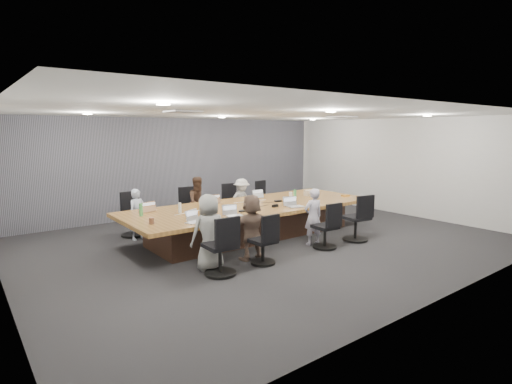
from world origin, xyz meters
TOP-DOWN VIEW (x-y plane):
  - floor at (0.00, 0.00)m, footprint 10.00×8.00m
  - ceiling at (0.00, 0.00)m, footprint 10.00×8.00m
  - wall_back at (0.00, 4.00)m, footprint 10.00×0.00m
  - wall_front at (0.00, -4.00)m, footprint 10.00×0.00m
  - wall_right at (5.00, 0.00)m, footprint 0.00×8.00m
  - curtain at (0.00, 3.92)m, footprint 9.80×0.04m
  - conference_table at (0.00, 0.50)m, footprint 6.00×2.20m
  - chair_0 at (-2.24, 2.20)m, footprint 0.65×0.65m
  - chair_1 at (-0.67, 2.20)m, footprint 0.63×0.63m
  - chair_2 at (0.62, 2.20)m, footprint 0.60×0.60m
  - chair_3 at (1.66, 2.20)m, footprint 0.62×0.62m
  - chair_4 at (-1.99, -1.20)m, footprint 0.60×0.60m
  - chair_5 at (-1.06, -1.20)m, footprint 0.50×0.50m
  - chair_6 at (0.58, -1.20)m, footprint 0.55×0.55m
  - chair_7 at (1.57, -1.20)m, footprint 0.68×0.68m
  - person_0 at (-2.24, 1.85)m, footprint 0.47×0.37m
  - laptop_0 at (-2.24, 1.30)m, footprint 0.35×0.27m
  - person_1 at (-0.67, 1.85)m, footprint 0.66×0.52m
  - laptop_1 at (-0.67, 1.30)m, footprint 0.36×0.25m
  - person_2 at (0.62, 1.85)m, footprint 0.77×0.47m
  - laptop_2 at (0.62, 1.30)m, footprint 0.32×0.23m
  - person_4 at (-1.99, -0.85)m, footprint 0.70×0.50m
  - laptop_4 at (-1.99, -0.30)m, footprint 0.33×0.27m
  - person_5 at (-1.06, -0.85)m, footprint 1.19×0.49m
  - laptop_5 at (-1.06, -0.30)m, footprint 0.35×0.27m
  - person_6 at (0.58, -0.85)m, footprint 0.49×0.37m
  - laptop_6 at (0.58, -0.30)m, footprint 0.38×0.29m
  - bottle_green_left at (-2.54, 0.87)m, footprint 0.08×0.08m
  - bottle_green_right at (1.22, 0.41)m, footprint 0.09×0.09m
  - bottle_clear at (-1.77, 0.70)m, footprint 0.08×0.08m
  - cup_white_far at (0.07, 0.73)m, footprint 0.09×0.09m
  - cup_white_near at (1.51, 0.88)m, footprint 0.11×0.11m
  - mug_brown at (-2.65, 0.08)m, footprint 0.12×0.12m
  - mic_left at (-0.68, -0.01)m, footprint 0.15×0.12m
  - mic_right at (0.72, 0.47)m, footprint 0.19×0.15m
  - stapler at (0.21, -0.03)m, footprint 0.17×0.05m
  - canvas_bag at (1.98, 0.65)m, footprint 0.28×0.17m
  - snack_packet at (2.65, 0.01)m, footprint 0.22×0.18m

SIDE VIEW (x-z plane):
  - floor at x=0.00m, z-range 0.00..0.00m
  - chair_5 at x=-1.06m, z-range 0.00..0.72m
  - chair_6 at x=0.58m, z-range 0.00..0.77m
  - chair_3 at x=1.66m, z-range 0.00..0.78m
  - chair_2 at x=0.62m, z-range 0.00..0.79m
  - conference_table at x=0.00m, z-range 0.03..0.77m
  - chair_1 at x=-0.67m, z-range 0.00..0.81m
  - chair_0 at x=-2.24m, z-range 0.00..0.84m
  - chair_4 at x=-1.99m, z-range 0.00..0.85m
  - chair_7 at x=1.57m, z-range 0.00..0.88m
  - person_0 at x=-2.24m, z-range 0.00..1.15m
  - person_2 at x=0.62m, z-range 0.00..1.17m
  - person_6 at x=0.58m, z-range 0.00..1.22m
  - person_5 at x=-1.06m, z-range 0.00..1.25m
  - person_1 at x=-0.67m, z-range 0.00..1.32m
  - person_4 at x=-1.99m, z-range 0.00..1.35m
  - laptop_0 at x=-2.24m, z-range 0.74..0.76m
  - laptop_1 at x=-0.67m, z-range 0.74..0.76m
  - laptop_2 at x=0.62m, z-range 0.74..0.76m
  - laptop_4 at x=-1.99m, z-range 0.74..0.76m
  - laptop_5 at x=-1.06m, z-range 0.74..0.76m
  - laptop_6 at x=0.58m, z-range 0.74..0.76m
  - mic_left at x=-0.68m, z-range 0.74..0.77m
  - mic_right at x=0.72m, z-range 0.74..0.77m
  - snack_packet at x=2.65m, z-range 0.74..0.78m
  - stapler at x=0.21m, z-range 0.74..0.80m
  - cup_white_far at x=0.07m, z-range 0.74..0.83m
  - cup_white_near at x=1.51m, z-range 0.74..0.85m
  - mug_brown at x=-2.65m, z-range 0.74..0.86m
  - canvas_bag at x=1.98m, z-range 0.74..0.89m
  - bottle_clear at x=-1.77m, z-range 0.74..0.95m
  - bottle_green_left at x=-2.54m, z-range 0.74..1.00m
  - bottle_green_right at x=1.22m, z-range 0.74..1.00m
  - wall_back at x=0.00m, z-range 0.00..2.80m
  - wall_front at x=0.00m, z-range 0.00..2.80m
  - wall_right at x=5.00m, z-range 0.00..2.80m
  - curtain at x=0.00m, z-range 0.00..2.80m
  - ceiling at x=0.00m, z-range 2.80..2.80m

